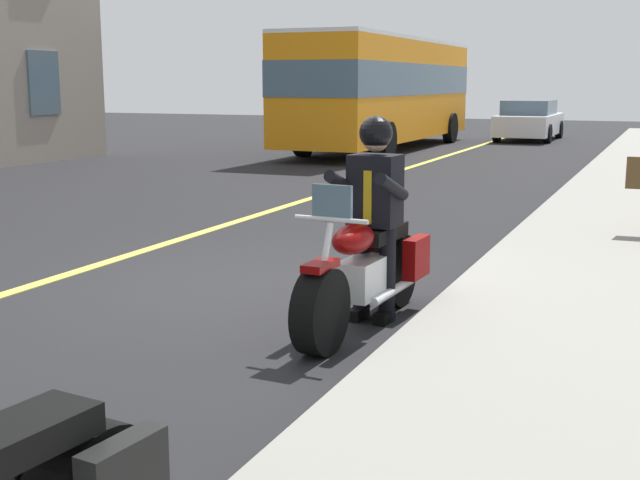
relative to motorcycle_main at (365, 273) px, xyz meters
The scene contains 6 objects.
ground_plane 1.77m from the motorcycle_main, 115.99° to the right, with size 80.00×80.00×0.00m, color black.
lane_center_stripe 3.65m from the motorcycle_main, 101.98° to the right, with size 60.00×0.16×0.01m, color #E5DB4C.
motorcycle_main is the anchor object (origin of this frame).
rider_main 0.61m from the motorcycle_main, behind, with size 0.64×0.57×1.74m.
bus_far 18.96m from the motorcycle_main, 161.59° to the right, with size 11.05×2.70×3.30m.
car_silver 24.08m from the motorcycle_main, behind, with size 4.60×1.92×1.40m.
Camera 1 is at (7.15, 3.85, 2.01)m, focal length 46.97 mm.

